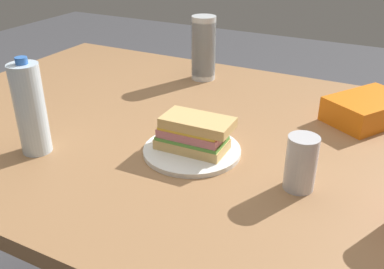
{
  "coord_description": "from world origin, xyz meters",
  "views": [
    {
      "loc": [
        0.51,
        -0.94,
        1.26
      ],
      "look_at": [
        0.09,
        -0.12,
        0.79
      ],
      "focal_mm": 40.12,
      "sensor_mm": 36.0,
      "label": 1
    }
  ],
  "objects_px": {
    "paper_plate": "(192,150)",
    "sandwich": "(194,133)",
    "dining_table": "(185,150)",
    "chip_bag": "(368,109)",
    "soda_can_silver": "(301,163)",
    "plastic_cup_stack": "(204,48)",
    "water_bottle_tall": "(30,109)"
  },
  "relations": [
    {
      "from": "chip_bag",
      "to": "soda_can_silver",
      "type": "distance_m",
      "value": 0.44
    },
    {
      "from": "paper_plate",
      "to": "dining_table",
      "type": "bearing_deg",
      "value": 125.32
    },
    {
      "from": "paper_plate",
      "to": "soda_can_silver",
      "type": "height_order",
      "value": "soda_can_silver"
    },
    {
      "from": "water_bottle_tall",
      "to": "plastic_cup_stack",
      "type": "bearing_deg",
      "value": 78.91
    },
    {
      "from": "water_bottle_tall",
      "to": "chip_bag",
      "type": "bearing_deg",
      "value": 38.84
    },
    {
      "from": "chip_bag",
      "to": "water_bottle_tall",
      "type": "bearing_deg",
      "value": 160.92
    },
    {
      "from": "chip_bag",
      "to": "plastic_cup_stack",
      "type": "height_order",
      "value": "plastic_cup_stack"
    },
    {
      "from": "sandwich",
      "to": "chip_bag",
      "type": "bearing_deg",
      "value": 48.24
    },
    {
      "from": "water_bottle_tall",
      "to": "soda_can_silver",
      "type": "xyz_separation_m",
      "value": [
        0.62,
        0.14,
        -0.05
      ]
    },
    {
      "from": "dining_table",
      "to": "sandwich",
      "type": "bearing_deg",
      "value": -53.11
    },
    {
      "from": "soda_can_silver",
      "to": "dining_table",
      "type": "bearing_deg",
      "value": 156.87
    },
    {
      "from": "chip_bag",
      "to": "soda_can_silver",
      "type": "relative_size",
      "value": 1.89
    },
    {
      "from": "chip_bag",
      "to": "water_bottle_tall",
      "type": "xyz_separation_m",
      "value": [
        -0.7,
        -0.56,
        0.08
      ]
    },
    {
      "from": "sandwich",
      "to": "soda_can_silver",
      "type": "xyz_separation_m",
      "value": [
        0.27,
        -0.03,
        0.01
      ]
    },
    {
      "from": "soda_can_silver",
      "to": "sandwich",
      "type": "bearing_deg",
      "value": 173.09
    },
    {
      "from": "dining_table",
      "to": "chip_bag",
      "type": "relative_size",
      "value": 7.17
    },
    {
      "from": "plastic_cup_stack",
      "to": "soda_can_silver",
      "type": "distance_m",
      "value": 0.72
    },
    {
      "from": "dining_table",
      "to": "paper_plate",
      "type": "xyz_separation_m",
      "value": [
        0.09,
        -0.12,
        0.08
      ]
    },
    {
      "from": "dining_table",
      "to": "chip_bag",
      "type": "xyz_separation_m",
      "value": [
        0.44,
        0.27,
        0.11
      ]
    },
    {
      "from": "dining_table",
      "to": "paper_plate",
      "type": "relative_size",
      "value": 6.85
    },
    {
      "from": "dining_table",
      "to": "water_bottle_tall",
      "type": "height_order",
      "value": "water_bottle_tall"
    },
    {
      "from": "sandwich",
      "to": "soda_can_silver",
      "type": "distance_m",
      "value": 0.27
    },
    {
      "from": "paper_plate",
      "to": "soda_can_silver",
      "type": "bearing_deg",
      "value": -6.41
    },
    {
      "from": "chip_bag",
      "to": "soda_can_silver",
      "type": "bearing_deg",
      "value": -158.86
    },
    {
      "from": "sandwich",
      "to": "soda_can_silver",
      "type": "relative_size",
      "value": 1.51
    },
    {
      "from": "dining_table",
      "to": "chip_bag",
      "type": "height_order",
      "value": "chip_bag"
    },
    {
      "from": "paper_plate",
      "to": "chip_bag",
      "type": "bearing_deg",
      "value": 48.09
    },
    {
      "from": "paper_plate",
      "to": "sandwich",
      "type": "bearing_deg",
      "value": 28.21
    },
    {
      "from": "dining_table",
      "to": "water_bottle_tall",
      "type": "relative_size",
      "value": 6.88
    },
    {
      "from": "water_bottle_tall",
      "to": "dining_table",
      "type": "bearing_deg",
      "value": 48.47
    },
    {
      "from": "sandwich",
      "to": "dining_table",
      "type": "bearing_deg",
      "value": 126.89
    },
    {
      "from": "dining_table",
      "to": "sandwich",
      "type": "xyz_separation_m",
      "value": [
        0.09,
        -0.12,
        0.13
      ]
    }
  ]
}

